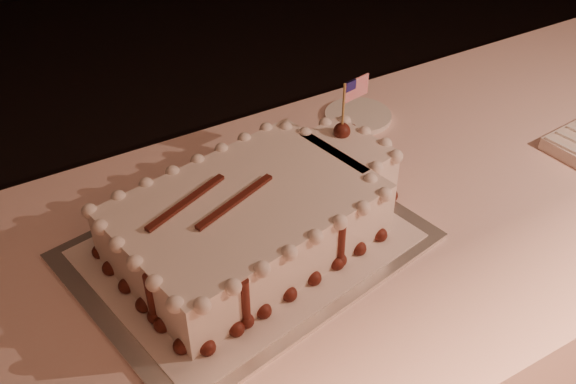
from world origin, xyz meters
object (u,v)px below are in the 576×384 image
side_plate (358,116)px  sheet_cake (260,214)px  banquet_table (415,309)px  cake_board (248,246)px

side_plate → sheet_cake: bearing=-147.2°
banquet_table → cake_board: bearing=177.3°
cake_board → sheet_cake: size_ratio=1.03×
cake_board → sheet_cake: 0.06m
cake_board → side_plate: size_ratio=3.78×
banquet_table → cake_board: (-0.41, 0.02, 0.38)m
sheet_cake → banquet_table: bearing=-3.7°
sheet_cake → side_plate: 0.45m
cake_board → side_plate: (0.41, 0.25, 0.00)m
banquet_table → side_plate: 0.47m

